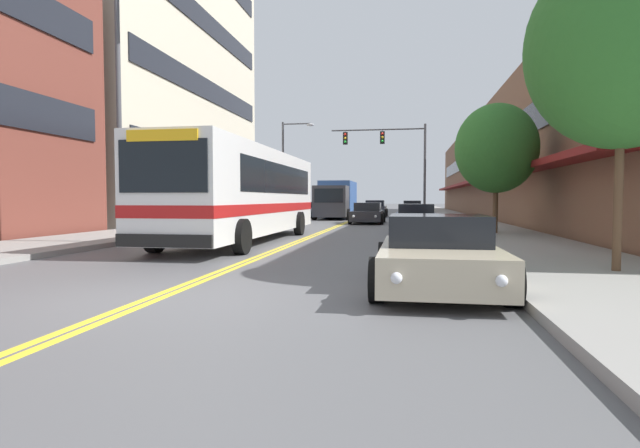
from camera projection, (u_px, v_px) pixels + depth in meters
name	position (u px, v px, depth m)	size (l,w,h in m)	color
ground_plane	(362.00, 216.00, 44.33)	(240.00, 240.00, 0.00)	#565659
sidewalk_left	(280.00, 215.00, 45.60)	(3.95, 106.00, 0.16)	gray
sidewalk_right	(448.00, 216.00, 43.06)	(3.95, 106.00, 0.16)	gray
centre_line	(362.00, 216.00, 44.33)	(0.34, 106.00, 0.01)	yellow
office_tower_left	(126.00, 28.00, 35.11)	(12.08, 21.71, 27.20)	beige
storefront_row_right	(525.00, 166.00, 41.79)	(9.10, 68.00, 8.62)	brown
city_bus	(245.00, 191.00, 18.27)	(2.91, 12.43, 3.29)	silver
car_slate_blue_parked_left_near	(285.00, 213.00, 34.14)	(2.16, 4.64, 1.32)	#475675
car_silver_parked_left_mid	(305.00, 210.00, 41.19)	(2.03, 4.75, 1.31)	#B7B7BC
car_champagne_parked_right_foreground	(438.00, 254.00, 8.58)	(2.16, 4.32, 1.27)	beige
car_navy_parked_right_mid	(416.00, 219.00, 23.20)	(2.11, 4.61, 1.32)	#19234C
car_black_parked_right_far	(412.00, 208.00, 48.73)	(2.18, 4.74, 1.39)	black
car_charcoal_moving_lead	(368.00, 214.00, 31.73)	(2.14, 4.82, 1.31)	#232328
car_dark_grey_moving_second	(375.00, 209.00, 43.79)	(2.10, 4.54, 1.44)	#38383D
box_truck	(336.00, 199.00, 39.38)	(2.76, 7.94, 2.95)	#38383D
traffic_signal_mast	(393.00, 152.00, 37.13)	(7.05, 0.38, 7.08)	#47474C
street_lamp_left_near	(125.00, 96.00, 16.00)	(1.78, 0.28, 8.30)	#47474C
street_lamp_left_far	(288.00, 161.00, 37.41)	(2.46, 0.28, 7.30)	#47474C
street_tree_right_near	(623.00, 46.00, 9.46)	(3.55, 3.55, 6.25)	brown
street_tree_right_mid	(496.00, 148.00, 20.37)	(3.32, 3.32, 5.29)	brown
fire_hydrant	(462.00, 225.00, 18.95)	(0.32, 0.24, 0.82)	#B7B7BC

